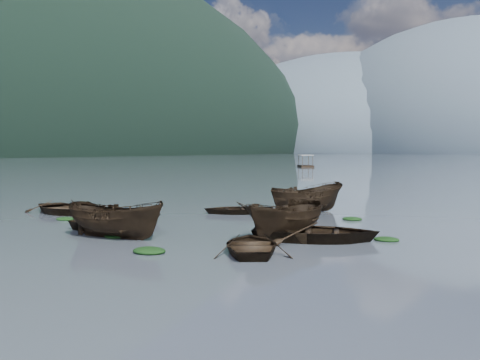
% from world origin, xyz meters
% --- Properties ---
extents(ground_plane, '(2400.00, 2400.00, 0.00)m').
position_xyz_m(ground_plane, '(0.00, 0.00, 0.00)').
color(ground_plane, '#49515C').
extents(haze_mtn_a, '(520.00, 520.00, 280.00)m').
position_xyz_m(haze_mtn_a, '(-260.00, 900.00, 0.00)').
color(haze_mtn_a, '#475666').
rests_on(haze_mtn_a, ground).
extents(haze_mtn_b, '(520.00, 520.00, 340.00)m').
position_xyz_m(haze_mtn_b, '(-60.00, 900.00, 0.00)').
color(haze_mtn_b, '#475666').
rests_on(haze_mtn_b, ground).
extents(rowboat_1, '(4.67, 5.53, 0.98)m').
position_xyz_m(rowboat_1, '(-3.18, 5.82, 0.00)').
color(rowboat_1, black).
rests_on(rowboat_1, ground).
extents(rowboat_2, '(4.77, 1.92, 1.82)m').
position_xyz_m(rowboat_2, '(-1.00, 2.99, 0.00)').
color(rowboat_2, black).
rests_on(rowboat_2, ground).
extents(rowboat_3, '(4.37, 4.81, 0.82)m').
position_xyz_m(rowboat_3, '(5.30, 3.03, 0.00)').
color(rowboat_3, black).
rests_on(rowboat_3, ground).
extents(rowboat_4, '(5.91, 4.97, 1.04)m').
position_xyz_m(rowboat_4, '(6.52, 6.27, 0.00)').
color(rowboat_4, black).
rests_on(rowboat_4, ground).
extents(rowboat_5, '(2.72, 4.94, 1.80)m').
position_xyz_m(rowboat_5, '(5.23, 6.30, 0.00)').
color(rowboat_5, black).
rests_on(rowboat_5, ground).
extents(rowboat_6, '(5.72, 5.08, 0.98)m').
position_xyz_m(rowboat_6, '(-9.79, 8.32, 0.00)').
color(rowboat_6, black).
rests_on(rowboat_6, ground).
extents(rowboat_7, '(4.91, 4.58, 0.83)m').
position_xyz_m(rowboat_7, '(-0.69, 13.09, 0.00)').
color(rowboat_7, black).
rests_on(rowboat_7, ground).
extents(rowboat_8, '(4.29, 5.28, 1.95)m').
position_xyz_m(rowboat_8, '(2.70, 15.31, 0.00)').
color(rowboat_8, black).
rests_on(rowboat_8, ground).
extents(weed_clump_1, '(1.02, 0.81, 0.22)m').
position_xyz_m(weed_clump_1, '(-1.15, 3.11, 0.00)').
color(weed_clump_1, black).
rests_on(weed_clump_1, ground).
extents(weed_clump_2, '(1.24, 0.99, 0.27)m').
position_xyz_m(weed_clump_2, '(2.22, 1.04, 0.00)').
color(weed_clump_2, black).
rests_on(weed_clump_2, ground).
extents(weed_clump_3, '(0.79, 0.67, 0.18)m').
position_xyz_m(weed_clump_3, '(4.57, 8.88, 0.00)').
color(weed_clump_3, black).
rests_on(weed_clump_3, ground).
extents(weed_clump_4, '(1.03, 0.82, 0.21)m').
position_xyz_m(weed_clump_4, '(9.04, 7.63, 0.00)').
color(weed_clump_4, black).
rests_on(weed_clump_4, ground).
extents(weed_clump_5, '(1.03, 0.83, 0.22)m').
position_xyz_m(weed_clump_5, '(-7.26, 6.19, 0.00)').
color(weed_clump_5, black).
rests_on(weed_clump_5, ground).
extents(weed_clump_6, '(0.88, 0.73, 0.18)m').
position_xyz_m(weed_clump_6, '(-6.57, 10.75, 0.00)').
color(weed_clump_6, black).
rests_on(weed_clump_6, ground).
extents(weed_clump_7, '(1.05, 0.84, 0.23)m').
position_xyz_m(weed_clump_7, '(5.98, 13.26, 0.00)').
color(weed_clump_7, black).
rests_on(weed_clump_7, ground).
extents(pontoon_left, '(5.78, 7.22, 2.58)m').
position_xyz_m(pontoon_left, '(-29.24, 97.43, 0.00)').
color(pontoon_left, black).
rests_on(pontoon_left, ground).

